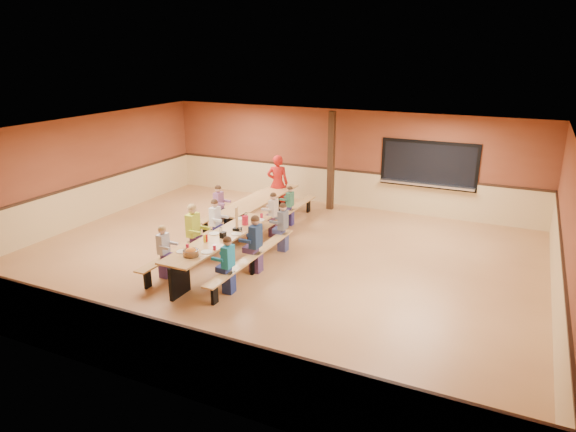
% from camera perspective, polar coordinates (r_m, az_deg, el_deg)
% --- Properties ---
extents(ground, '(12.00, 12.00, 0.00)m').
position_cam_1_polar(ground, '(12.16, -1.87, -4.88)').
color(ground, '#9F683C').
rests_on(ground, ground).
extents(room_envelope, '(12.04, 10.04, 3.02)m').
position_cam_1_polar(room_envelope, '(11.91, -1.91, -1.83)').
color(room_envelope, brown).
rests_on(room_envelope, ground).
extents(kitchen_pass_through, '(2.78, 0.28, 1.38)m').
position_cam_1_polar(kitchen_pass_through, '(15.47, 15.35, 5.31)').
color(kitchen_pass_through, black).
rests_on(kitchen_pass_through, ground).
extents(structural_post, '(0.18, 0.18, 3.00)m').
position_cam_1_polar(structural_post, '(15.65, 4.81, 6.08)').
color(structural_post, black).
rests_on(structural_post, ground).
extents(cafeteria_table_main, '(1.91, 3.70, 0.74)m').
position_cam_1_polar(cafeteria_table_main, '(11.66, -7.47, -3.29)').
color(cafeteria_table_main, tan).
rests_on(cafeteria_table_main, ground).
extents(cafeteria_table_second, '(1.91, 3.70, 0.74)m').
position_cam_1_polar(cafeteria_table_second, '(14.51, -3.11, 1.18)').
color(cafeteria_table_second, tan).
rests_on(cafeteria_table_second, ground).
extents(seated_child_white_left, '(0.35, 0.29, 1.17)m').
position_cam_1_polar(seated_child_white_left, '(11.37, -13.64, -3.91)').
color(seated_child_white_left, silver).
rests_on(seated_child_white_left, ground).
extents(seated_adult_yellow, '(0.43, 0.35, 1.34)m').
position_cam_1_polar(seated_adult_yellow, '(12.15, -10.48, -1.82)').
color(seated_adult_yellow, '#C1D730').
rests_on(seated_adult_yellow, ground).
extents(seated_child_grey_left, '(0.37, 0.30, 1.21)m').
position_cam_1_polar(seated_child_grey_left, '(12.89, -8.07, -0.82)').
color(seated_child_grey_left, white).
rests_on(seated_child_grey_left, ground).
extents(seated_child_teal_right, '(0.36, 0.30, 1.20)m').
position_cam_1_polar(seated_child_teal_right, '(10.43, -6.66, -5.47)').
color(seated_child_teal_right, teal).
rests_on(seated_child_teal_right, ground).
extents(seated_child_navy_right, '(0.41, 0.34, 1.30)m').
position_cam_1_polar(seated_child_navy_right, '(11.32, -3.62, -3.17)').
color(seated_child_navy_right, navy).
rests_on(seated_child_navy_right, ground).
extents(seated_child_char_right, '(0.37, 0.30, 1.20)m').
position_cam_1_polar(seated_child_char_right, '(12.48, -0.56, -1.29)').
color(seated_child_char_right, '#555760').
rests_on(seated_child_char_right, ground).
extents(seated_child_purple_sec, '(0.37, 0.30, 1.21)m').
position_cam_1_polar(seated_child_purple_sec, '(14.19, -7.69, 0.97)').
color(seated_child_purple_sec, '#945A8D').
rests_on(seated_child_purple_sec, ground).
extents(seated_child_green_sec, '(0.32, 0.26, 1.11)m').
position_cam_1_polar(seated_child_green_sec, '(14.34, 0.22, 1.12)').
color(seated_child_green_sec, '#336F52').
rests_on(seated_child_green_sec, ground).
extents(seated_child_tan_sec, '(0.36, 0.29, 1.18)m').
position_cam_1_polar(seated_child_tan_sec, '(13.46, -1.62, 0.11)').
color(seated_child_tan_sec, beige).
rests_on(seated_child_tan_sec, ground).
extents(standing_woman, '(0.75, 0.63, 1.75)m').
position_cam_1_polar(standing_woman, '(15.51, -1.16, 3.65)').
color(standing_woman, '#B21914').
rests_on(standing_woman, ground).
extents(punch_pitcher, '(0.16, 0.16, 0.22)m').
position_cam_1_polar(punch_pitcher, '(12.27, -4.79, -0.49)').
color(punch_pitcher, red).
rests_on(punch_pitcher, cafeteria_table_main).
extents(chip_bowl, '(0.32, 0.32, 0.15)m').
position_cam_1_polar(chip_bowl, '(10.62, -10.75, -3.98)').
color(chip_bowl, orange).
rests_on(chip_bowl, cafeteria_table_main).
extents(napkin_dispenser, '(0.10, 0.14, 0.13)m').
position_cam_1_polar(napkin_dispenser, '(11.50, -7.24, -2.10)').
color(napkin_dispenser, black).
rests_on(napkin_dispenser, cafeteria_table_main).
extents(condiment_mustard, '(0.06, 0.06, 0.17)m').
position_cam_1_polar(condiment_mustard, '(11.28, -9.26, -2.49)').
color(condiment_mustard, yellow).
rests_on(condiment_mustard, cafeteria_table_main).
extents(condiment_ketchup, '(0.06, 0.06, 0.17)m').
position_cam_1_polar(condiment_ketchup, '(11.30, -9.04, -2.45)').
color(condiment_ketchup, '#B2140F').
rests_on(condiment_ketchup, cafeteria_table_main).
extents(table_paddle, '(0.16, 0.16, 0.56)m').
position_cam_1_polar(table_paddle, '(11.90, -5.69, -0.97)').
color(table_paddle, black).
rests_on(table_paddle, cafeteria_table_main).
extents(place_settings, '(0.65, 3.30, 0.11)m').
position_cam_1_polar(place_settings, '(11.57, -7.53, -2.04)').
color(place_settings, beige).
rests_on(place_settings, cafeteria_table_main).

